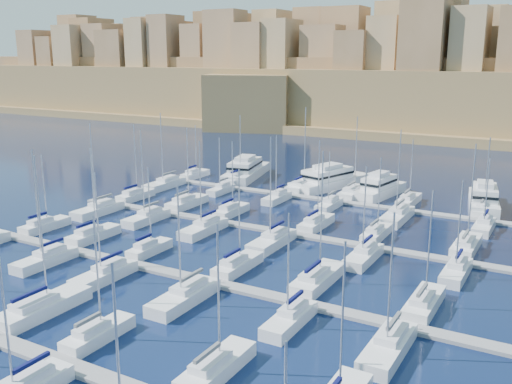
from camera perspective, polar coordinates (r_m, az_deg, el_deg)
The scene contains 48 objects.
ground at distance 79.46m, azimuth 0.30°, elevation -6.24°, with size 600.00×600.00×0.00m, color black.
pontoon_near at distance 55.00m, azimuth -18.07°, elevation -16.24°, with size 84.00×2.00×0.40m, color slate.
pontoon_mid_near at distance 69.87m, azimuth -4.58°, elevation -8.96°, with size 84.00×2.00×0.40m, color slate.
pontoon_mid_far at distance 87.79m, azimuth 3.51°, elevation -4.18°, with size 84.00×2.00×0.40m, color slate.
pontoon_far at distance 107.24m, azimuth 8.70°, elevation -1.01°, with size 84.00×2.00×0.40m, color slate.
sailboat_2 at distance 65.87m, azimuth -20.54°, elevation -10.73°, with size 3.25×10.85×17.36m.
sailboat_3 at distance 58.63m, azimuth -15.54°, elevation -13.51°, with size 2.39×7.96×12.78m.
sailboat_4 at distance 51.40m, azimuth -4.02°, elevation -17.10°, with size 2.73×9.09×13.80m.
sailboat_12 at distance 95.89m, azimuth -20.38°, elevation -3.16°, with size 2.53×8.43×12.26m.
sailboat_13 at distance 88.72m, azimuth -15.96°, elevation -4.13°, with size 2.69×8.98×14.05m.
sailboat_14 at distance 80.82m, azimuth -10.64°, elevation -5.59°, with size 2.26×7.53×12.53m.
sailboat_15 at distance 73.52m, azimuth -1.87°, elevation -7.30°, with size 2.65×8.85×13.44m.
sailboat_16 at distance 69.53m, azimuth 6.17°, elevation -8.60°, with size 3.13×10.44×16.48m.
sailboat_17 at distance 65.44m, azimuth 16.44°, elevation -10.61°, with size 2.75×9.17×13.45m.
sailboat_19 at distance 80.26m, azimuth -20.30°, elevation -6.33°, with size 2.74×9.13×15.79m.
sailboat_20 at distance 72.81m, azimuth -14.89°, elevation -7.99°, with size 2.78×9.28×13.90m.
sailboat_21 at distance 64.88m, azimuth -7.15°, elevation -10.34°, with size 3.06×10.21×13.88m.
sailboat_22 at distance 59.50m, azimuth 3.40°, elevation -12.58°, with size 2.56×8.52×12.38m.
sailboat_23 at distance 55.66m, azimuth 13.09°, elevation -14.87°, with size 2.96×9.87×14.09m.
sailboat_24 at distance 111.16m, azimuth -11.98°, elevation -0.35°, with size 2.56×8.54×14.54m.
sailboat_25 at distance 104.37m, azimuth -6.93°, elevation -1.05°, with size 2.92×9.72×14.60m.
sailboat_26 at distance 98.38m, azimuth -2.49°, elevation -1.88°, with size 2.49×8.31×13.00m.
sailboat_27 at distance 91.61m, azimuth 6.03°, elevation -3.11°, with size 2.71×9.05×14.30m.
sailboat_28 at distance 87.97m, azimuth 11.93°, elevation -4.06°, with size 2.50×8.32×12.48m.
sailboat_29 at distance 85.93m, azimuth 20.28°, elevation -5.03°, with size 2.94×9.80×15.44m.
sailboat_30 at distance 102.43m, azimuth -15.49°, elevation -1.73°, with size 3.05×10.15×16.10m.
sailboat_31 at distance 95.77m, azimuth -10.86°, elevation -2.53°, with size 2.80×9.33×15.64m.
sailboat_32 at distance 88.72m, azimuth -5.26°, elevation -3.64°, with size 2.98×9.93×14.73m.
sailboat_33 at distance 82.57m, azimuth 1.63°, elevation -4.90°, with size 3.06×10.21×16.28m.
sailboat_34 at distance 77.96m, azimuth 10.72°, elevation -6.30°, with size 2.76×9.19×13.36m.
sailboat_35 at distance 75.56m, azimuth 19.37°, elevation -7.52°, with size 2.60×8.66×12.76m.
sailboat_36 at distance 128.75m, azimuth -6.12°, elevation 1.76°, with size 2.45×8.17×12.05m.
sailboat_37 at distance 123.12m, azimuth -1.71°, elevation 1.30°, with size 2.79×9.30×14.76m.
sailboat_38 at distance 116.85m, azimuth 4.70°, elevation 0.60°, with size 3.20×10.66×17.07m.
sailboat_39 at distance 112.66m, azimuth 9.70°, elevation -0.05°, with size 3.08×10.27×15.78m.
sailboat_40 at distance 108.96m, azimuth 15.01°, elevation -0.81°, with size 2.68×8.94×12.33m.
sailboat_41 at distance 106.36m, azimuth 21.75°, elevation -1.67°, with size 2.51×8.37×13.68m.
sailboat_42 at distance 119.79m, azimuth -9.08°, elevation 0.79°, with size 3.22×10.73×15.87m.
sailboat_43 at distance 113.76m, azimuth -3.50°, elevation 0.23°, with size 2.20×7.35×11.53m.
sailboat_44 at distance 107.16m, azimuth 2.13°, elevation -0.58°, with size 2.44×8.14×12.90m.
sailboat_45 at distance 102.96m, azimuth 7.34°, elevation -1.29°, with size 2.40×8.01×10.77m.
sailboat_46 at distance 97.80m, azimuth 13.93°, elevation -2.35°, with size 3.22×10.73×15.57m.
sailboat_47 at distance 96.33m, azimuth 21.83°, elevation -3.21°, with size 2.58×8.58×11.97m.
motor_yacht_a at distance 128.04m, azimuth -1.02°, elevation 2.23°, with size 10.03×20.15×5.25m.
motor_yacht_b at distance 119.42m, azimuth 7.34°, elevation 1.28°, with size 11.55×20.51×5.25m.
motor_yacht_c at distance 113.31m, azimuth 12.27°, elevation 0.41°, with size 6.63×14.94×5.25m.
motor_yacht_d at distance 110.22m, azimuth 21.82°, elevation -0.63°, with size 7.58×16.75×5.25m.
fortified_city at distance 223.83m, azimuth 20.41°, elevation 9.63°, with size 460.00×108.95×59.52m.
Camera 1 is at (36.56, -65.20, 26.95)m, focal length 40.00 mm.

